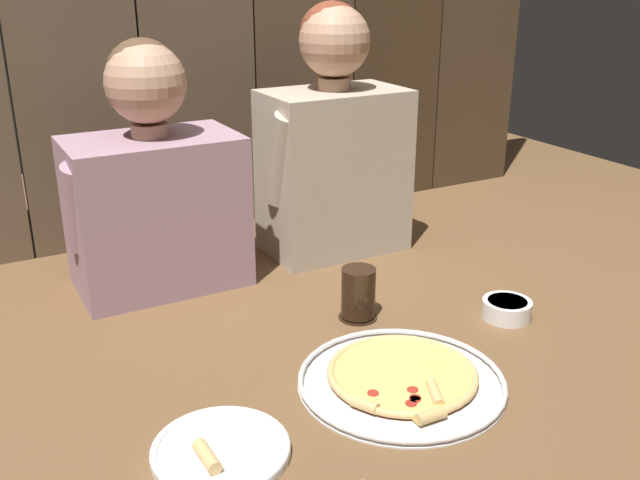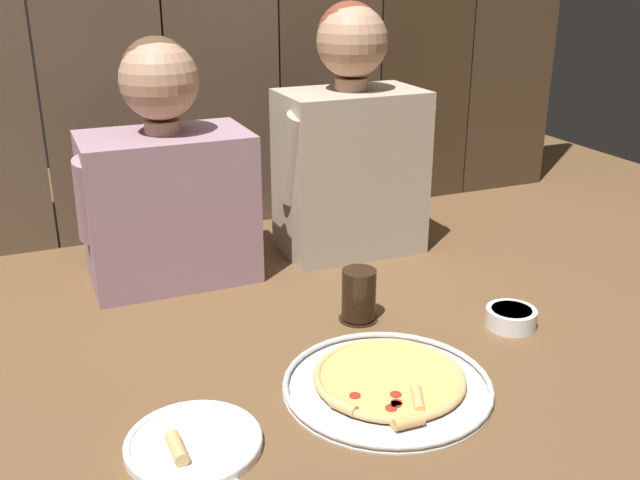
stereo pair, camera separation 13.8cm
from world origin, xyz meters
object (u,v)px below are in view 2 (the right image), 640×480
at_px(pizza_tray, 388,383).
at_px(diner_left, 167,179).
at_px(dinner_plate, 193,442).
at_px(dipping_bowl, 511,317).
at_px(drinking_glass, 359,295).
at_px(diner_right, 351,144).

height_order(pizza_tray, diner_left, diner_left).
height_order(dinner_plate, diner_left, diner_left).
distance_m(dipping_bowl, diner_left, 0.82).
relative_size(dipping_bowl, diner_left, 0.19).
bearing_deg(drinking_glass, dinner_plate, -145.75).
relative_size(pizza_tray, diner_left, 0.66).
distance_m(dinner_plate, diner_right, 0.92).
bearing_deg(diner_right, pizza_tray, -109.29).
xyz_separation_m(dipping_bowl, diner_right, (-0.12, 0.53, 0.26)).
xyz_separation_m(pizza_tray, diner_left, (-0.24, 0.63, 0.23)).
height_order(drinking_glass, diner_right, diner_right).
xyz_separation_m(diner_left, diner_right, (0.46, -0.00, 0.04)).
bearing_deg(diner_left, dinner_plate, -99.89).
height_order(drinking_glass, diner_left, diner_left).
distance_m(pizza_tray, diner_left, 0.72).
bearing_deg(drinking_glass, pizza_tray, -104.48).
bearing_deg(drinking_glass, diner_left, 129.56).
height_order(dipping_bowl, diner_right, diner_right).
distance_m(dinner_plate, diner_left, 0.71).
relative_size(pizza_tray, dipping_bowl, 3.57).
xyz_separation_m(dipping_bowl, diner_left, (-0.59, 0.53, 0.22)).
distance_m(pizza_tray, dinner_plate, 0.36).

